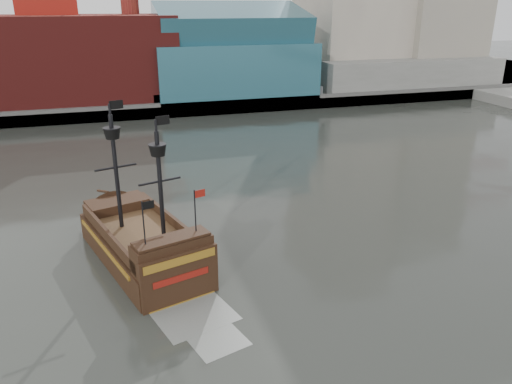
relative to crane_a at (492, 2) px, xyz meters
name	(u,v)px	position (x,y,z in m)	size (l,w,h in m)	color
ground	(353,308)	(-78.63, -82.00, -19.11)	(400.00, 400.00, 0.00)	black
promenade_far	(167,86)	(-78.63, 10.00, -18.11)	(220.00, 60.00, 2.00)	slate
seawall	(189,109)	(-78.63, -19.50, -17.81)	(220.00, 1.00, 2.60)	#4C4C49
crane_a	(492,2)	(0.00, 0.00, 0.00)	(22.50, 4.00, 32.25)	slate
crane_b	(493,16)	(9.60, 10.00, -3.54)	(19.10, 4.00, 26.25)	slate
pirate_ship	(144,248)	(-91.25, -71.46, -17.91)	(10.06, 18.57, 13.32)	black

